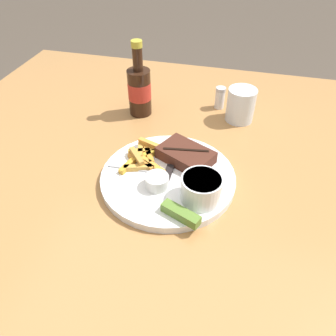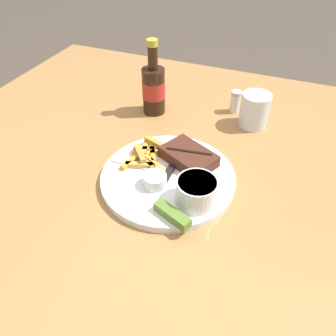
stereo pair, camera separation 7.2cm
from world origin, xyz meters
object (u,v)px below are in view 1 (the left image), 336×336
object	(u,v)px
pickle_spear	(181,214)
coleslaw_cup	(201,188)
dipping_sauce_cup	(157,181)
dinner_plate	(168,178)
knife_utensil	(171,163)
steak_portion	(186,155)
beer_bottle	(139,89)
salt_shaker	(220,98)
drinking_glass	(241,105)
fork_utensil	(134,169)

from	to	relation	value
pickle_spear	coleslaw_cup	bearing A→B (deg)	64.08
dipping_sauce_cup	coleslaw_cup	bearing A→B (deg)	-7.79
dinner_plate	coleslaw_cup	distance (m)	0.11
dipping_sauce_cup	knife_utensil	size ratio (longest dim) A/B	0.31
dipping_sauce_cup	knife_utensil	distance (m)	0.08
pickle_spear	knife_utensil	xyz separation A→B (m)	(-0.06, 0.15, -0.01)
steak_portion	pickle_spear	world-z (taller)	steak_portion
steak_portion	dinner_plate	bearing A→B (deg)	-114.13
coleslaw_cup	beer_bottle	xyz separation A→B (m)	(-0.23, 0.32, 0.03)
steak_portion	knife_utensil	world-z (taller)	steak_portion
beer_bottle	salt_shaker	bearing A→B (deg)	21.25
dipping_sauce_cup	steak_portion	bearing A→B (deg)	67.99
pickle_spear	salt_shaker	xyz separation A→B (m)	(0.02, 0.46, 0.00)
dipping_sauce_cup	dinner_plate	bearing A→B (deg)	71.27
drinking_glass	coleslaw_cup	bearing A→B (deg)	-98.14
steak_portion	drinking_glass	xyz separation A→B (m)	(0.11, 0.24, 0.01)
fork_utensil	beer_bottle	distance (m)	0.28
dipping_sauce_cup	beer_bottle	distance (m)	0.34
fork_utensil	salt_shaker	bearing A→B (deg)	65.31
beer_bottle	fork_utensil	bearing A→B (deg)	-75.42
pickle_spear	drinking_glass	world-z (taller)	drinking_glass
dipping_sauce_cup	fork_utensil	bearing A→B (deg)	149.57
pickle_spear	fork_utensil	world-z (taller)	pickle_spear
dipping_sauce_cup	drinking_glass	bearing A→B (deg)	66.53
pickle_spear	drinking_glass	distance (m)	0.42
salt_shaker	pickle_spear	bearing A→B (deg)	-92.01
steak_portion	fork_utensil	bearing A→B (deg)	-149.40
knife_utensil	salt_shaker	distance (m)	0.32
coleslaw_cup	drinking_glass	world-z (taller)	drinking_glass
dinner_plate	fork_utensil	bearing A→B (deg)	-178.35
coleslaw_cup	drinking_glass	xyz separation A→B (m)	(0.05, 0.35, -0.00)
fork_utensil	steak_portion	bearing A→B (deg)	28.95
fork_utensil	drinking_glass	world-z (taller)	drinking_glass
salt_shaker	fork_utensil	bearing A→B (deg)	-113.04
dinner_plate	steak_portion	xyz separation A→B (m)	(0.03, 0.06, 0.02)
dinner_plate	beer_bottle	bearing A→B (deg)	119.38
steak_portion	dipping_sauce_cup	distance (m)	0.11
knife_utensil	coleslaw_cup	bearing A→B (deg)	-137.78
coleslaw_cup	knife_utensil	bearing A→B (deg)	132.64
dipping_sauce_cup	knife_utensil	bearing A→B (deg)	81.51
dinner_plate	knife_utensil	distance (m)	0.04
drinking_glass	beer_bottle	bearing A→B (deg)	-173.25
dipping_sauce_cup	beer_bottle	bearing A→B (deg)	113.86
fork_utensil	salt_shaker	size ratio (longest dim) A/B	2.07
coleslaw_cup	fork_utensil	size ratio (longest dim) A/B	0.62
dipping_sauce_cup	salt_shaker	distance (m)	0.40
coleslaw_cup	beer_bottle	world-z (taller)	beer_bottle
dinner_plate	pickle_spear	bearing A→B (deg)	-64.65
pickle_spear	knife_utensil	size ratio (longest dim) A/B	0.51
dipping_sauce_cup	fork_utensil	size ratio (longest dim) A/B	0.38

